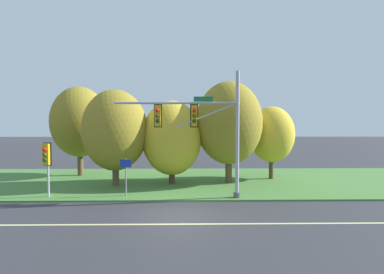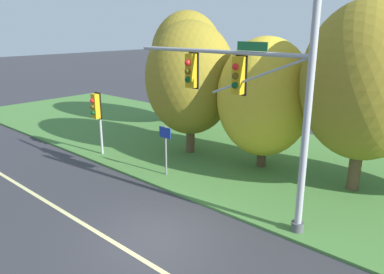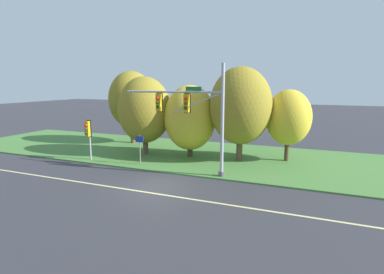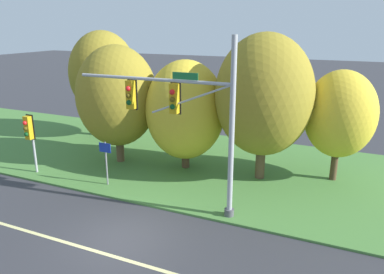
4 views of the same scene
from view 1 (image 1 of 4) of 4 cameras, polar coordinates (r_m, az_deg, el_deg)
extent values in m
plane|color=#333338|center=(14.78, -2.41, -14.75)|extent=(160.00, 160.00, 0.00)
cube|color=beige|center=(13.64, -2.54, -16.25)|extent=(36.00, 0.16, 0.01)
cube|color=#477A38|center=(22.77, -1.87, -8.37)|extent=(48.00, 11.50, 0.10)
cylinder|color=#9EA0A5|center=(17.39, 8.63, 0.42)|extent=(0.22, 0.22, 7.29)
cylinder|color=#4C4C51|center=(17.88, 8.55, -10.84)|extent=(0.40, 0.40, 0.30)
cylinder|color=#9EA0A5|center=(17.19, -3.08, 6.50)|extent=(7.06, 0.14, 0.14)
cylinder|color=#9EA0A5|center=(17.18, 2.83, 4.16)|extent=(3.56, 0.08, 1.47)
cube|color=gold|center=(17.15, 0.42, 4.07)|extent=(0.34, 0.28, 1.22)
cube|color=black|center=(17.31, 0.40, 4.06)|extent=(0.46, 0.04, 1.34)
sphere|color=red|center=(16.98, 0.43, 5.09)|extent=(0.22, 0.22, 0.22)
sphere|color=#51420C|center=(16.97, 0.43, 4.08)|extent=(0.22, 0.22, 0.22)
sphere|color=#0C4219|center=(16.96, 0.43, 3.07)|extent=(0.22, 0.22, 0.22)
cube|color=gold|center=(17.22, -6.56, 4.05)|extent=(0.34, 0.28, 1.22)
cube|color=black|center=(17.38, -6.50, 4.03)|extent=(0.46, 0.04, 1.34)
sphere|color=red|center=(17.06, -6.62, 5.07)|extent=(0.22, 0.22, 0.22)
sphere|color=#51420C|center=(17.05, -6.61, 4.06)|extent=(0.22, 0.22, 0.22)
sphere|color=#0C4219|center=(17.04, -6.61, 3.05)|extent=(0.22, 0.22, 0.22)
cube|color=#196B33|center=(17.17, 2.18, 7.24)|extent=(1.10, 0.04, 0.28)
cylinder|color=#9EA0A5|center=(19.45, -25.72, -5.81)|extent=(0.12, 0.12, 3.08)
cube|color=gold|center=(19.15, -26.03, -2.99)|extent=(0.34, 0.28, 1.22)
cube|color=black|center=(19.30, -25.83, -2.94)|extent=(0.46, 0.04, 1.34)
sphere|color=red|center=(18.97, -26.28, -2.14)|extent=(0.22, 0.22, 0.22)
sphere|color=#51420C|center=(18.99, -26.26, -3.04)|extent=(0.22, 0.22, 0.22)
sphere|color=#0C4219|center=(19.02, -26.24, -3.94)|extent=(0.22, 0.22, 0.22)
cylinder|color=slate|center=(18.33, -12.48, -7.49)|extent=(0.08, 0.08, 2.21)
cube|color=#193399|center=(18.17, -12.52, -4.94)|extent=(0.66, 0.03, 0.46)
cylinder|color=brown|center=(26.35, -20.51, -3.46)|extent=(0.46, 0.46, 3.15)
ellipsoid|color=olive|center=(26.21, -20.61, 2.72)|extent=(4.59, 4.59, 5.74)
cylinder|color=brown|center=(21.55, -14.35, -5.47)|extent=(0.45, 0.45, 2.59)
ellipsoid|color=olive|center=(21.34, -14.43, 1.27)|extent=(4.48, 4.48, 5.60)
cylinder|color=#4C3823|center=(21.68, -3.85, -6.02)|extent=(0.43, 0.43, 2.08)
ellipsoid|color=gold|center=(21.45, -3.87, -0.17)|extent=(4.26, 4.26, 5.32)
cylinder|color=brown|center=(22.03, 7.00, -4.68)|extent=(0.48, 0.48, 3.01)
ellipsoid|color=olive|center=(21.84, 7.04, 2.69)|extent=(4.80, 4.80, 6.00)
cylinder|color=#4C3823|center=(24.06, 14.85, -4.75)|extent=(0.35, 0.35, 2.49)
ellipsoid|color=gold|center=(23.87, 14.92, 0.48)|extent=(3.46, 3.46, 4.32)
camera|label=2|loc=(10.41, 46.51, 12.50)|focal=35.00mm
camera|label=3|loc=(8.45, 98.09, 11.11)|focal=28.00mm
camera|label=4|loc=(8.76, 62.53, 23.40)|focal=35.00mm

